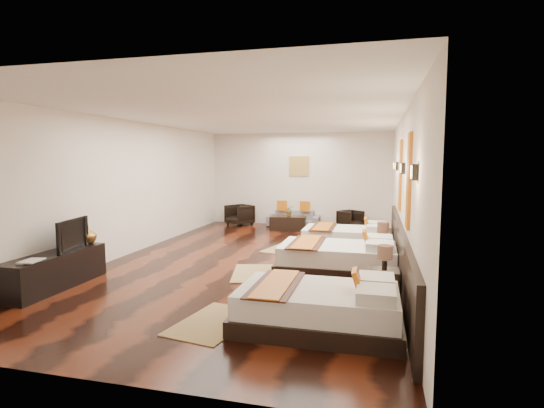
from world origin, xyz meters
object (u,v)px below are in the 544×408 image
(bed_near, at_px, (320,307))
(bed_far, at_px, (347,238))
(book, at_px, (23,261))
(coffee_table, at_px, (288,223))
(armchair_right, at_px, (350,220))
(bed_mid, at_px, (339,258))
(nightstand_a, at_px, (384,281))
(nightstand_b, at_px, (382,250))
(armchair_left, at_px, (239,215))
(tv, at_px, (68,234))
(sofa, at_px, (293,218))
(table_plant, at_px, (289,211))
(tv_console, at_px, (55,271))
(figurine, at_px, (87,234))

(bed_near, height_order, bed_far, bed_near)
(book, bearing_deg, coffee_table, 70.47)
(armchair_right, xyz_separation_m, coffee_table, (-1.70, -0.68, -0.07))
(bed_mid, distance_m, nightstand_a, 1.49)
(nightstand_a, distance_m, armchair_right, 6.27)
(bed_far, xyz_separation_m, nightstand_b, (0.75, -1.25, 0.04))
(bed_near, relative_size, nightstand_b, 2.37)
(bed_near, relative_size, nightstand_a, 2.44)
(nightstand_a, xyz_separation_m, armchair_left, (-4.18, 6.07, 0.04))
(tv, bearing_deg, armchair_left, -16.40)
(bed_near, distance_m, book, 4.21)
(bed_far, bearing_deg, sofa, 121.23)
(book, distance_m, table_plant, 7.23)
(bed_far, bearing_deg, nightstand_a, -77.36)
(bed_far, bearing_deg, bed_mid, -89.95)
(bed_mid, xyz_separation_m, bed_far, (-0.00, 2.06, -0.02))
(tv_console, distance_m, table_plant, 6.68)
(bed_near, distance_m, bed_far, 4.54)
(tv_console, bearing_deg, figurine, 90.00)
(bed_mid, height_order, coffee_table, bed_mid)
(nightstand_b, distance_m, armchair_right, 4.19)
(nightstand_a, bearing_deg, coffee_table, 114.77)
(tv_console, relative_size, armchair_left, 2.59)
(bed_mid, bearing_deg, nightstand_a, -59.92)
(bed_far, distance_m, nightstand_b, 1.46)
(bed_near, relative_size, table_plant, 6.85)
(book, relative_size, sofa, 0.21)
(bed_near, height_order, armchair_left, bed_near)
(book, relative_size, figurine, 1.03)
(bed_near, height_order, nightstand_a, nightstand_a)
(figurine, bearing_deg, bed_mid, 15.26)
(bed_mid, xyz_separation_m, armchair_left, (-3.43, 4.78, 0.05))
(table_plant, bearing_deg, bed_near, -75.30)
(nightstand_a, bearing_deg, sofa, 111.99)
(book, relative_size, table_plant, 1.15)
(tv, bearing_deg, bed_far, -58.13)
(table_plant, bearing_deg, tv, -111.55)
(armchair_left, bearing_deg, sofa, 40.78)
(bed_mid, xyz_separation_m, sofa, (-1.80, 5.03, -0.04))
(armchair_right, height_order, table_plant, table_plant)
(bed_near, xyz_separation_m, tv_console, (-4.19, 0.56, 0.02))
(tv, relative_size, figurine, 2.75)
(bed_mid, relative_size, tv_console, 1.15)
(bed_far, bearing_deg, bed_near, -90.00)
(nightstand_b, xyz_separation_m, sofa, (-2.55, 4.22, -0.06))
(tv, relative_size, book, 2.68)
(coffee_table, bearing_deg, nightstand_a, -65.23)
(bed_far, height_order, table_plant, bed_far)
(nightstand_a, height_order, coffee_table, nightstand_a)
(tv_console, bearing_deg, bed_far, 43.46)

